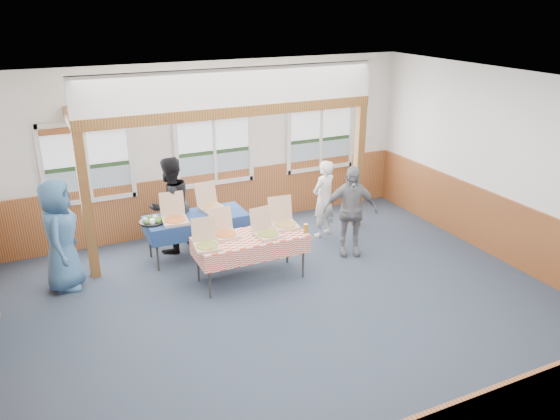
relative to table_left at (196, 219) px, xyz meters
The scene contains 27 objects.
floor 2.54m from the table_left, 71.94° to the right, with size 8.00×8.00×0.00m, color #283041.
ceiling 3.49m from the table_left, 71.94° to the right, with size 8.00×8.00×0.00m, color white.
wall_back 1.67m from the table_left, 57.39° to the left, with size 8.00×8.00×0.00m, color silver.
wall_front 5.94m from the table_left, 82.60° to the right, with size 8.00×8.00×0.00m, color silver.
wall_right 5.37m from the table_left, 25.99° to the right, with size 8.00×8.00×0.00m, color silver.
wainscot_back 1.39m from the table_left, 56.83° to the left, with size 7.98×0.05×1.10m, color brown.
wainscot_right 5.27m from the table_left, 26.11° to the right, with size 0.05×6.98×1.10m, color brown.
window_left 2.16m from the table_left, 143.59° to the left, with size 1.56×0.10×1.46m.
window_mid 1.68m from the table_left, 56.42° to the left, with size 1.56×0.10×1.46m.
window_right 3.41m from the table_left, 20.44° to the left, with size 1.56×0.10×1.46m.
post_left 1.82m from the table_left, behind, with size 0.15×0.15×2.40m, color #5A3814.
post_right 3.29m from the table_left, ahead, with size 0.15×0.15×2.40m, color #5A3814.
cross_beam 1.95m from the table_left, ahead, with size 5.15×0.18×0.18m, color #5A3814.
table_left is the anchor object (origin of this frame).
table_right 1.31m from the table_left, 66.84° to the right, with size 1.88×1.13×0.76m.
pizza_box_a 0.43m from the table_left, 164.86° to the right, with size 0.45×0.53×0.45m.
pizza_box_b 0.40m from the table_left, 25.38° to the left, with size 0.49×0.56×0.44m.
pizza_box_c 1.33m from the table_left, 99.94° to the right, with size 0.41×0.49×0.40m.
pizza_box_d 1.04m from the table_left, 80.70° to the right, with size 0.38×0.46×0.40m.
pizza_box_e 1.50m from the table_left, 59.37° to the right, with size 0.42×0.50×0.41m.
pizza_box_f 1.59m from the table_left, 42.29° to the right, with size 0.45×0.53×0.44m.
veggie_tray 0.76m from the table_left, behind, with size 0.43×0.43×0.10m.
drink_glass 2.00m from the table_left, 46.85° to the right, with size 0.07×0.07×0.15m, color #9A6319.
woman_white 2.43m from the table_left, ahead, with size 0.54×0.35×1.48m, color white.
woman_black 0.55m from the table_left, 128.24° to the left, with size 0.84×0.65×1.72m, color black.
man_blue 2.21m from the table_left, behind, with size 0.86×0.56×1.77m, color #38628E.
person_grey 2.67m from the table_left, 23.13° to the right, with size 0.95×0.39×1.61m, color slate.
Camera 1 is at (-3.14, -6.17, 4.24)m, focal length 35.00 mm.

